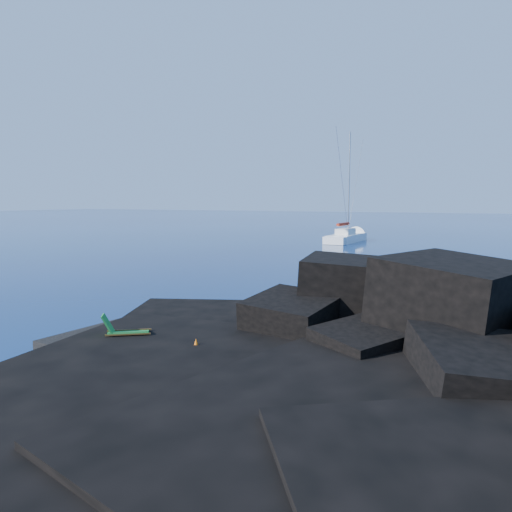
{
  "coord_description": "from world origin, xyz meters",
  "views": [
    {
      "loc": [
        15.03,
        -14.06,
        5.42
      ],
      "look_at": [
        1.5,
        12.84,
        2.0
      ],
      "focal_mm": 35.0,
      "sensor_mm": 36.0,
      "label": 1
    }
  ],
  "objects_px": {
    "sailboat": "(347,242)",
    "marker_cone": "(196,346)",
    "deck_chair": "(129,326)",
    "sunbather": "(170,341)"
  },
  "relations": [
    {
      "from": "sailboat",
      "to": "marker_cone",
      "type": "relative_size",
      "value": 29.07
    },
    {
      "from": "sailboat",
      "to": "marker_cone",
      "type": "distance_m",
      "value": 49.81
    },
    {
      "from": "sailboat",
      "to": "deck_chair",
      "type": "xyz_separation_m",
      "value": [
        6.43,
        -48.91,
        0.91
      ]
    },
    {
      "from": "sailboat",
      "to": "deck_chair",
      "type": "relative_size",
      "value": 8.68
    },
    {
      "from": "sailboat",
      "to": "marker_cone",
      "type": "xyz_separation_m",
      "value": [
        9.32,
        -48.92,
        0.59
      ]
    },
    {
      "from": "sunbather",
      "to": "marker_cone",
      "type": "relative_size",
      "value": 3.5
    },
    {
      "from": "sailboat",
      "to": "sunbather",
      "type": "xyz_separation_m",
      "value": [
        8.04,
        -48.63,
        0.51
      ]
    },
    {
      "from": "sailboat",
      "to": "sunbather",
      "type": "height_order",
      "value": "sailboat"
    },
    {
      "from": "sunbather",
      "to": "marker_cone",
      "type": "bearing_deg",
      "value": -34.21
    },
    {
      "from": "deck_chair",
      "to": "sailboat",
      "type": "bearing_deg",
      "value": 61.47
    }
  ]
}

